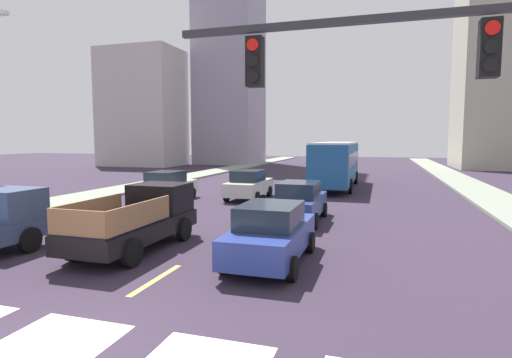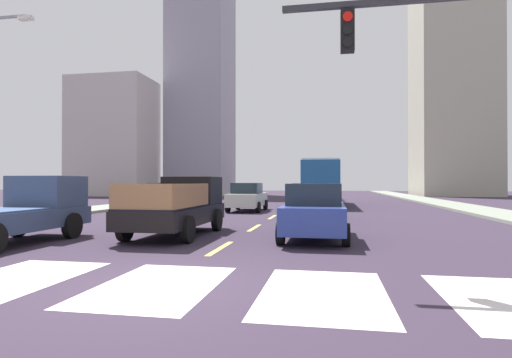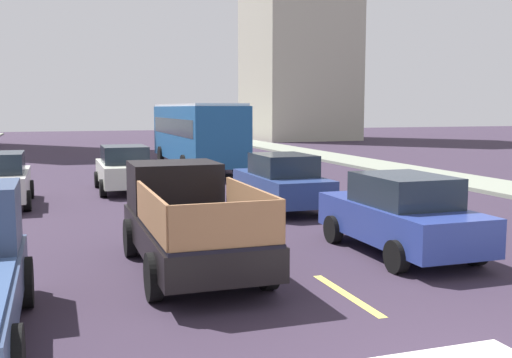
% 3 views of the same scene
% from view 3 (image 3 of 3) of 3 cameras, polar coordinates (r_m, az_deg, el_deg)
% --- Properties ---
extents(sidewalk_right, '(2.93, 110.00, 0.15)m').
position_cam_3_polar(sidewalk_right, '(28.18, 16.82, 0.26)').
color(sidewalk_right, gray).
rests_on(sidewalk_right, ground).
extents(lane_dash_0, '(0.16, 2.40, 0.01)m').
position_cam_3_polar(lane_dash_0, '(10.41, 8.58, -10.77)').
color(lane_dash_0, '#DFCB51').
rests_on(lane_dash_0, ground).
extents(lane_dash_1, '(0.16, 2.40, 0.01)m').
position_cam_3_polar(lane_dash_1, '(14.88, -0.26, -5.35)').
color(lane_dash_1, '#DFCB51').
rests_on(lane_dash_1, ground).
extents(lane_dash_2, '(0.16, 2.40, 0.01)m').
position_cam_3_polar(lane_dash_2, '(19.61, -4.86, -2.42)').
color(lane_dash_2, '#DFCB51').
rests_on(lane_dash_2, ground).
extents(lane_dash_3, '(0.16, 2.40, 0.01)m').
position_cam_3_polar(lane_dash_3, '(24.45, -7.65, -0.63)').
color(lane_dash_3, '#DFCB51').
rests_on(lane_dash_3, ground).
extents(lane_dash_4, '(0.16, 2.40, 0.01)m').
position_cam_3_polar(lane_dash_4, '(29.34, -9.51, 0.56)').
color(lane_dash_4, '#DFCB51').
rests_on(lane_dash_4, ground).
extents(lane_dash_5, '(0.16, 2.40, 0.01)m').
position_cam_3_polar(lane_dash_5, '(34.26, -10.83, 1.41)').
color(lane_dash_5, '#DFCB51').
rests_on(lane_dash_5, ground).
extents(lane_dash_6, '(0.16, 2.40, 0.01)m').
position_cam_3_polar(lane_dash_6, '(39.21, -11.83, 2.05)').
color(lane_dash_6, '#DFCB51').
rests_on(lane_dash_6, ground).
extents(lane_dash_7, '(0.16, 2.40, 0.01)m').
position_cam_3_polar(lane_dash_7, '(44.16, -12.60, 2.55)').
color(lane_dash_7, '#DFCB51').
rests_on(lane_dash_7, ground).
extents(pickup_stakebed, '(2.18, 5.20, 1.96)m').
position_cam_3_polar(pickup_stakebed, '(11.97, -6.59, -3.81)').
color(pickup_stakebed, black).
rests_on(pickup_stakebed, ground).
extents(city_bus, '(2.72, 10.80, 3.32)m').
position_cam_3_polar(city_bus, '(30.71, -5.72, 4.54)').
color(city_bus, '#1D528A').
rests_on(city_bus, ground).
extents(sedan_far, '(2.02, 4.40, 1.72)m').
position_cam_3_polar(sedan_far, '(18.53, 2.44, -0.27)').
color(sedan_far, navy).
rests_on(sedan_far, ground).
extents(sedan_mid, '(2.02, 4.40, 1.72)m').
position_cam_3_polar(sedan_mid, '(13.26, 13.54, -3.26)').
color(sedan_mid, navy).
rests_on(sedan_mid, ground).
extents(sedan_near_right, '(2.02, 4.40, 1.72)m').
position_cam_3_polar(sedan_near_right, '(23.09, -12.37, 0.98)').
color(sedan_near_right, beige).
rests_on(sedan_near_right, ground).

